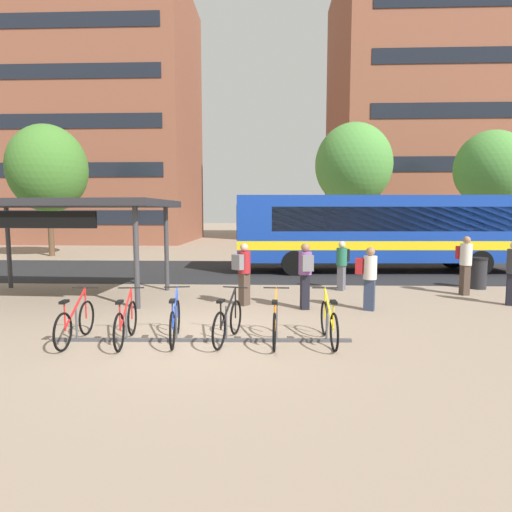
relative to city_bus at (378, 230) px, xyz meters
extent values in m
plane|color=gray|center=(-5.87, -9.79, -1.78)|extent=(200.00, 200.00, 0.00)
cube|color=#232326|center=(-5.87, 0.00, -1.77)|extent=(80.00, 7.20, 0.01)
cube|color=#14389E|center=(0.06, 0.00, 0.07)|extent=(12.08, 2.98, 2.70)
cube|color=yellow|center=(0.06, 0.00, -0.58)|extent=(12.11, 3.01, 0.36)
cube|color=black|center=(-5.38, -0.20, 1.20)|extent=(1.08, 2.33, 0.40)
cube|color=black|center=(-5.91, -0.22, 0.34)|extent=(0.16, 2.19, 1.40)
cube|color=black|center=(0.41, -1.23, 0.48)|extent=(9.84, 0.42, 0.97)
cube|color=black|center=(0.32, 1.26, 0.48)|extent=(9.84, 0.42, 0.97)
cylinder|color=black|center=(-3.61, -1.29, -1.28)|extent=(1.01, 0.34, 1.00)
cylinder|color=black|center=(-3.70, 1.02, -1.28)|extent=(1.01, 0.34, 1.00)
cylinder|color=black|center=(3.82, -1.02, -1.28)|extent=(1.01, 0.34, 1.00)
cylinder|color=black|center=(3.74, 1.29, -1.28)|extent=(1.01, 0.34, 1.00)
cube|color=#47474C|center=(-5.87, -10.06, -1.75)|extent=(5.81, 0.25, 0.06)
cylinder|color=#47474C|center=(-8.29, -10.13, -1.43)|extent=(0.04, 0.04, 0.70)
cylinder|color=#47474C|center=(-7.32, -10.10, -1.43)|extent=(0.04, 0.04, 0.70)
cylinder|color=#47474C|center=(-6.35, -10.07, -1.43)|extent=(0.04, 0.04, 0.70)
cylinder|color=#47474C|center=(-5.38, -10.04, -1.43)|extent=(0.04, 0.04, 0.70)
cylinder|color=#47474C|center=(-4.42, -10.01, -1.43)|extent=(0.04, 0.04, 0.70)
cylinder|color=#47474C|center=(-3.45, -9.99, -1.43)|extent=(0.04, 0.04, 0.70)
torus|color=black|center=(-8.29, -9.68, -1.42)|extent=(0.06, 0.70, 0.70)
torus|color=black|center=(-8.26, -10.70, -1.42)|extent=(0.06, 0.70, 0.70)
cube|color=red|center=(-8.27, -10.17, -1.11)|extent=(0.05, 0.92, 0.58)
cylinder|color=red|center=(-8.26, -10.60, -1.16)|extent=(0.03, 0.03, 0.55)
cube|color=black|center=(-8.26, -10.60, -0.90)|extent=(0.11, 0.22, 0.05)
cylinder|color=red|center=(-8.29, -9.70, -1.11)|extent=(0.03, 0.03, 0.65)
cylinder|color=black|center=(-8.29, -9.70, -0.80)|extent=(0.52, 0.04, 0.03)
torus|color=black|center=(-7.35, -9.67, -1.42)|extent=(0.11, 0.70, 0.70)
torus|color=black|center=(-7.25, -10.68, -1.42)|extent=(0.11, 0.70, 0.70)
cube|color=red|center=(-7.30, -10.16, -1.11)|extent=(0.12, 0.92, 0.58)
cylinder|color=red|center=(-7.26, -10.58, -1.16)|extent=(0.03, 0.03, 0.55)
cube|color=black|center=(-7.26, -10.58, -0.90)|extent=(0.12, 0.23, 0.05)
cylinder|color=red|center=(-7.35, -9.69, -1.11)|extent=(0.04, 0.04, 0.65)
cylinder|color=black|center=(-7.35, -9.69, -0.80)|extent=(0.52, 0.08, 0.03)
torus|color=black|center=(-6.45, -9.53, -1.42)|extent=(0.13, 0.70, 0.70)
torus|color=black|center=(-6.31, -10.55, -1.42)|extent=(0.13, 0.70, 0.70)
cube|color=#1E3DB2|center=(-6.38, -10.02, -1.11)|extent=(0.15, 0.92, 0.58)
cylinder|color=#1E3DB2|center=(-6.33, -10.45, -1.16)|extent=(0.03, 0.03, 0.55)
cube|color=black|center=(-6.33, -10.45, -0.90)|extent=(0.13, 0.23, 0.05)
cylinder|color=#1E3DB2|center=(-6.44, -9.55, -1.11)|extent=(0.04, 0.04, 0.65)
cylinder|color=black|center=(-6.44, -9.55, -0.80)|extent=(0.52, 0.10, 0.03)
torus|color=black|center=(-5.24, -9.53, -1.42)|extent=(0.19, 0.70, 0.70)
torus|color=black|center=(-5.46, -10.52, -1.42)|extent=(0.19, 0.70, 0.70)
cube|color=black|center=(-5.35, -10.01, -1.11)|extent=(0.23, 0.91, 0.58)
cylinder|color=black|center=(-5.44, -10.43, -1.16)|extent=(0.04, 0.04, 0.55)
cube|color=black|center=(-5.44, -10.43, -0.90)|extent=(0.14, 0.24, 0.05)
cylinder|color=black|center=(-5.25, -9.55, -1.11)|extent=(0.04, 0.04, 0.65)
cylinder|color=black|center=(-5.25, -9.55, -0.80)|extent=(0.51, 0.14, 0.03)
torus|color=black|center=(-4.42, -9.56, -1.42)|extent=(0.07, 0.71, 0.70)
torus|color=black|center=(-4.46, -10.58, -1.42)|extent=(0.07, 0.71, 0.70)
cube|color=orange|center=(-4.44, -10.05, -1.11)|extent=(0.07, 0.92, 0.58)
cylinder|color=orange|center=(-4.46, -10.48, -1.16)|extent=(0.03, 0.03, 0.55)
cube|color=black|center=(-4.46, -10.48, -0.90)|extent=(0.11, 0.22, 0.05)
cylinder|color=orange|center=(-4.42, -9.58, -1.11)|extent=(0.03, 0.03, 0.65)
cylinder|color=black|center=(-4.42, -9.58, -0.80)|extent=(0.52, 0.05, 0.03)
torus|color=black|center=(-3.44, -9.52, -1.42)|extent=(0.08, 0.71, 0.70)
torus|color=black|center=(-3.39, -10.54, -1.42)|extent=(0.08, 0.71, 0.70)
cube|color=yellow|center=(-3.41, -10.01, -1.11)|extent=(0.07, 0.92, 0.58)
cylinder|color=yellow|center=(-3.39, -10.44, -1.16)|extent=(0.03, 0.03, 0.55)
cube|color=black|center=(-3.39, -10.44, -0.90)|extent=(0.11, 0.22, 0.05)
cylinder|color=yellow|center=(-3.44, -9.54, -1.11)|extent=(0.03, 0.03, 0.65)
cylinder|color=black|center=(-3.44, -9.54, -0.80)|extent=(0.52, 0.05, 0.03)
cylinder|color=#38383D|center=(-8.00, -7.32, -0.44)|extent=(0.15, 0.15, 2.66)
cylinder|color=#38383D|center=(-13.22, -4.46, -0.44)|extent=(0.15, 0.15, 2.66)
cylinder|color=#38383D|center=(-7.88, -4.71, -0.44)|extent=(0.15, 0.15, 2.66)
cube|color=#28282D|center=(-10.61, -5.89, 0.99)|extent=(6.30, 3.69, 0.20)
cube|color=black|center=(-10.68, -7.34, 0.54)|extent=(3.42, 0.24, 0.44)
cube|color=#47382D|center=(1.36, -5.16, -1.32)|extent=(0.23, 0.28, 0.91)
cylinder|color=beige|center=(1.36, -5.16, -0.53)|extent=(0.38, 0.38, 0.66)
sphere|color=#936B4C|center=(1.36, -5.16, -0.10)|extent=(0.22, 0.22, 0.22)
cube|color=#B21E23|center=(1.33, -4.90, -0.50)|extent=(0.30, 0.21, 0.40)
cube|color=#565660|center=(-2.26, -4.52, -1.37)|extent=(0.30, 0.32, 0.81)
cylinder|color=#23664C|center=(-2.26, -4.52, -0.68)|extent=(0.46, 0.46, 0.56)
sphere|color=beige|center=(-2.26, -4.52, -0.29)|extent=(0.22, 0.22, 0.22)
cube|color=black|center=(-2.13, -4.29, -0.66)|extent=(0.33, 0.30, 0.40)
cube|color=black|center=(1.96, -6.58, -1.34)|extent=(0.31, 0.28, 0.87)
cube|color=#47382D|center=(-5.25, -6.82, -1.34)|extent=(0.32, 0.33, 0.88)
cylinder|color=maroon|center=(-5.25, -6.82, -0.61)|extent=(0.48, 0.48, 0.58)
sphere|color=tan|center=(-5.25, -6.82, -0.20)|extent=(0.22, 0.22, 0.22)
cube|color=slate|center=(-5.40, -7.03, -0.58)|extent=(0.33, 0.31, 0.40)
cube|color=#2D3851|center=(-2.01, -7.30, -1.37)|extent=(0.32, 0.29, 0.81)
cylinder|color=beige|center=(-2.01, -7.30, -0.67)|extent=(0.45, 0.45, 0.60)
sphere|color=#936B4C|center=(-2.01, -7.30, -0.26)|extent=(0.22, 0.22, 0.22)
cube|color=#B21E23|center=(-2.25, -7.19, -0.64)|extent=(0.27, 0.33, 0.40)
cube|color=black|center=(-3.65, -7.21, -1.32)|extent=(0.24, 0.29, 0.91)
cylinder|color=#7F4C93|center=(-3.65, -7.21, -0.57)|extent=(0.39, 0.39, 0.59)
sphere|color=#936B4C|center=(-3.65, -7.21, -0.17)|extent=(0.22, 0.22, 0.22)
cube|color=slate|center=(-3.61, -7.47, -0.54)|extent=(0.30, 0.22, 0.40)
cylinder|color=#232328|center=(2.30, -4.04, -1.30)|extent=(0.52, 0.52, 0.95)
cylinder|color=black|center=(2.30, -4.04, -0.79)|extent=(0.55, 0.55, 0.08)
cylinder|color=brown|center=(0.66, 9.09, -0.11)|extent=(0.32, 0.32, 3.34)
ellipsoid|color=#4C8E3D|center=(0.66, 9.09, 3.78)|extent=(4.83, 4.83, 5.21)
cylinder|color=brown|center=(-17.36, 5.87, -0.32)|extent=(0.32, 0.32, 2.92)
ellipsoid|color=#427A2D|center=(-17.36, 5.87, 3.26)|extent=(4.38, 4.38, 4.98)
cylinder|color=brown|center=(8.00, 6.71, -0.16)|extent=(0.32, 0.32, 3.22)
ellipsoid|color=#4C8E3D|center=(8.00, 6.71, 3.26)|extent=(3.98, 3.98, 4.28)
cube|color=brown|center=(-20.18, 19.74, 9.09)|extent=(16.98, 11.95, 21.73)
cube|color=black|center=(-20.18, 13.73, 0.40)|extent=(14.94, 0.06, 1.10)
cube|color=black|center=(-20.18, 13.73, 4.02)|extent=(14.94, 0.06, 1.10)
cube|color=black|center=(-20.18, 13.73, 7.64)|extent=(14.94, 0.06, 1.10)
cube|color=black|center=(-20.18, 13.73, 11.26)|extent=(14.94, 0.06, 1.10)
cube|color=black|center=(-20.18, 13.73, 14.88)|extent=(14.94, 0.06, 1.10)
cube|color=brown|center=(13.60, 20.01, 9.60)|extent=(24.97, 13.25, 22.75)
camera|label=1|loc=(-4.52, -17.84, 0.69)|focal=29.13mm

